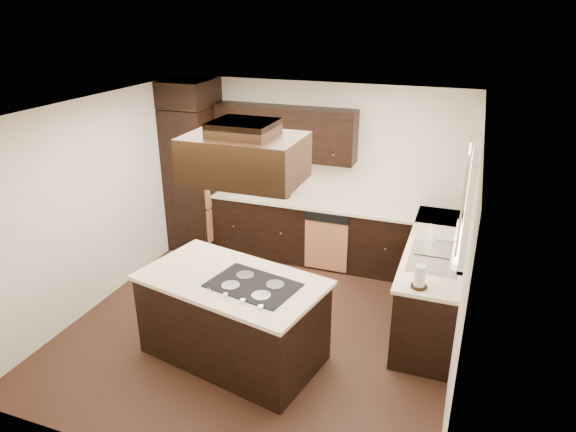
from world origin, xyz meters
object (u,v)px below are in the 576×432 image
Objects in this scene: oven_column at (195,179)px; island at (233,319)px; range_hood at (245,158)px; spice_rack at (278,187)px.

oven_column is 2.94m from island.
oven_column is 3.13m from range_hood.
oven_column reaches higher than island.
range_hood is 3.06× the size of spice_rack.
spice_rack is (-0.57, 2.32, -1.10)m from range_hood.
range_hood is (0.17, 0.06, 1.72)m from island.
oven_column reaches higher than spice_rack.
island is (1.71, -2.32, -0.62)m from oven_column.
oven_column is 2.02× the size of range_hood.
oven_column is 6.17× the size of spice_rack.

